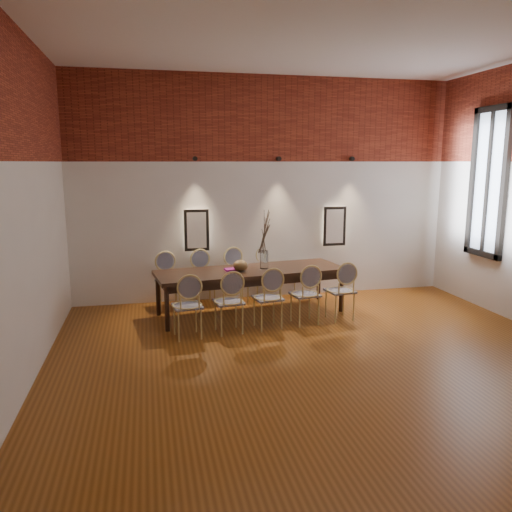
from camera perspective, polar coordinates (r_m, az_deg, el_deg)
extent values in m
cube|color=brown|center=(6.31, 8.84, -12.79)|extent=(7.00, 7.00, 0.02)
cube|color=silver|center=(5.99, 10.05, 25.21)|extent=(7.00, 7.00, 0.02)
cube|color=silver|center=(9.20, 1.17, 7.62)|extent=(7.00, 0.10, 4.00)
cube|color=silver|center=(5.59, -26.93, 4.48)|extent=(0.10, 7.00, 4.00)
cube|color=maroon|center=(9.15, 1.31, 15.44)|extent=(7.00, 0.02, 1.50)
cube|color=#FFEAC6|center=(8.95, -6.82, 2.97)|extent=(0.36, 0.06, 0.66)
cube|color=#FFEAC6|center=(9.56, 8.91, 3.40)|extent=(0.36, 0.06, 0.66)
cylinder|color=black|center=(8.85, -6.98, 10.99)|extent=(0.08, 0.10, 0.08)
cylinder|color=black|center=(9.11, 2.63, 11.04)|extent=(0.08, 0.10, 0.08)
cylinder|color=black|center=(9.57, 10.90, 10.85)|extent=(0.08, 0.10, 0.08)
cube|color=silver|center=(9.28, 25.08, 7.58)|extent=(0.02, 0.78, 2.38)
cube|color=black|center=(9.27, 24.98, 7.59)|extent=(0.08, 0.90, 2.50)
cube|color=black|center=(9.27, 24.98, 7.59)|extent=(0.06, 0.06, 2.40)
cube|color=black|center=(8.31, -0.59, -4.08)|extent=(3.20, 1.39, 0.75)
cylinder|color=silver|center=(8.27, 0.93, -0.42)|extent=(0.14, 0.14, 0.30)
ellipsoid|color=brown|center=(8.09, -1.79, -1.10)|extent=(0.24, 0.24, 0.18)
cube|color=#8A177D|center=(8.16, -2.66, -1.54)|extent=(0.28, 0.21, 0.03)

